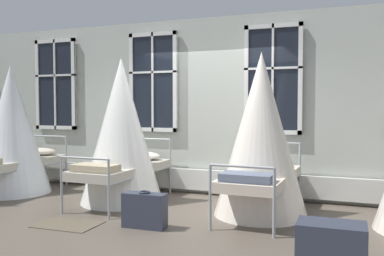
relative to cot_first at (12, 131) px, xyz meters
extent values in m
plane|color=brown|center=(3.30, -0.02, -1.10)|extent=(20.14, 20.14, 0.00)
cube|color=#B2B7AD|center=(3.30, 1.25, 0.43)|extent=(11.07, 0.10, 3.07)
cube|color=black|center=(0.04, 1.14, 0.87)|extent=(0.95, 0.02, 1.79)
cube|color=silver|center=(0.04, 1.14, 0.01)|extent=(0.95, 0.06, 0.07)
cube|color=silver|center=(0.04, 1.14, 1.74)|extent=(0.95, 0.06, 0.07)
cube|color=silver|center=(-0.40, 1.14, 0.87)|extent=(0.07, 0.06, 1.79)
cube|color=silver|center=(0.48, 1.14, 0.87)|extent=(0.07, 0.06, 1.79)
cube|color=silver|center=(0.04, 1.14, 0.87)|extent=(0.04, 0.06, 1.79)
cube|color=silver|center=(0.04, 1.14, 1.05)|extent=(0.95, 0.06, 0.04)
cube|color=black|center=(2.21, 1.14, 0.87)|extent=(0.95, 0.02, 1.79)
cube|color=silver|center=(2.21, 1.14, 0.01)|extent=(0.95, 0.06, 0.07)
cube|color=silver|center=(2.21, 1.14, 1.74)|extent=(0.95, 0.06, 0.07)
cube|color=silver|center=(1.77, 1.14, 0.87)|extent=(0.07, 0.06, 1.79)
cube|color=silver|center=(2.66, 1.14, 0.87)|extent=(0.07, 0.06, 1.79)
cube|color=silver|center=(2.21, 1.14, 0.87)|extent=(0.04, 0.06, 1.79)
cube|color=silver|center=(2.21, 1.14, 1.05)|extent=(0.95, 0.06, 0.04)
cube|color=black|center=(4.39, 1.14, 0.87)|extent=(0.95, 0.02, 1.79)
cube|color=silver|center=(4.39, 1.14, 0.01)|extent=(0.95, 0.06, 0.07)
cube|color=silver|center=(4.39, 1.14, 1.74)|extent=(0.95, 0.06, 0.07)
cube|color=silver|center=(3.95, 1.14, 0.87)|extent=(0.07, 0.06, 1.79)
cube|color=silver|center=(4.83, 1.14, 0.87)|extent=(0.07, 0.06, 1.79)
cube|color=silver|center=(4.39, 1.14, 0.87)|extent=(0.04, 0.06, 1.79)
cube|color=silver|center=(4.39, 1.14, 1.05)|extent=(0.95, 0.06, 0.04)
cube|color=silver|center=(3.30, 1.12, -0.85)|extent=(7.13, 0.10, 0.36)
cylinder|color=#9EA3A8|center=(-0.39, 0.98, -0.63)|extent=(0.04, 0.04, 0.95)
cylinder|color=#9EA3A8|center=(0.40, 0.97, -0.63)|extent=(0.04, 0.04, 0.95)
cylinder|color=#9EA3A8|center=(0.40, 0.00, -0.64)|extent=(0.04, 1.95, 0.03)
cylinder|color=#9EA3A8|center=(0.01, 0.97, -0.16)|extent=(0.79, 0.04, 0.03)
cube|color=#B7B2A3|center=(0.00, 0.00, -0.57)|extent=(0.82, 1.98, 0.13)
ellipsoid|color=beige|center=(0.00, 0.73, -0.44)|extent=(0.61, 0.40, 0.14)
cone|color=white|center=(0.00, 0.00, 0.04)|extent=(1.31, 1.31, 2.28)
cylinder|color=#9EA3A8|center=(1.80, 1.06, -0.63)|extent=(0.04, 0.04, 0.95)
cylinder|color=#9EA3A8|center=(2.59, 1.04, -0.63)|extent=(0.04, 0.04, 0.95)
cylinder|color=#9EA3A8|center=(1.77, -0.90, -0.69)|extent=(0.04, 0.04, 0.82)
cylinder|color=#9EA3A8|center=(2.56, -0.91, -0.69)|extent=(0.04, 0.04, 0.82)
cylinder|color=#9EA3A8|center=(1.79, 0.08, -0.64)|extent=(0.06, 1.95, 0.03)
cylinder|color=#9EA3A8|center=(2.58, 0.07, -0.64)|extent=(0.06, 1.95, 0.03)
cylinder|color=#9EA3A8|center=(2.20, 1.05, -0.16)|extent=(0.79, 0.04, 0.03)
cylinder|color=#9EA3A8|center=(2.17, -0.90, -0.29)|extent=(0.79, 0.04, 0.03)
cube|color=#B7B2A3|center=(2.18, 0.07, -0.57)|extent=(0.84, 1.99, 0.13)
ellipsoid|color=silver|center=(2.19, 0.81, -0.44)|extent=(0.62, 0.41, 0.14)
cube|color=tan|center=(2.17, -0.64, -0.46)|extent=(0.66, 0.37, 0.10)
cone|color=white|center=(2.18, 0.07, 0.05)|extent=(1.31, 1.31, 2.31)
cylinder|color=#9EA3A8|center=(4.06, 1.05, -0.63)|extent=(0.04, 0.04, 0.95)
cylinder|color=#9EA3A8|center=(4.85, 1.03, -0.63)|extent=(0.04, 0.04, 0.95)
cylinder|color=#9EA3A8|center=(4.01, -0.90, -0.69)|extent=(0.04, 0.04, 0.82)
cylinder|color=#9EA3A8|center=(4.81, -0.92, -0.69)|extent=(0.04, 0.04, 0.82)
cylinder|color=#9EA3A8|center=(4.04, 0.07, -0.64)|extent=(0.08, 1.95, 0.03)
cylinder|color=#9EA3A8|center=(4.83, 0.05, -0.64)|extent=(0.08, 1.95, 0.03)
cylinder|color=#9EA3A8|center=(4.46, 1.04, -0.16)|extent=(0.79, 0.05, 0.03)
cylinder|color=#9EA3A8|center=(4.41, -0.91, -0.29)|extent=(0.79, 0.05, 0.03)
cube|color=beige|center=(4.43, 0.06, -0.57)|extent=(0.86, 1.99, 0.13)
ellipsoid|color=silver|center=(4.45, 0.80, -0.44)|extent=(0.62, 0.41, 0.14)
cube|color=slate|center=(4.42, -0.65, -0.46)|extent=(0.66, 0.38, 0.10)
cone|color=silver|center=(4.43, 0.06, 0.04)|extent=(1.31, 1.31, 2.29)
cube|color=brown|center=(2.21, -1.34, -1.10)|extent=(0.82, 0.58, 0.01)
cube|color=#2D3342|center=(3.21, -1.10, -0.88)|extent=(0.57, 0.22, 0.44)
cube|color=tan|center=(3.20, -0.99, -0.88)|extent=(0.50, 0.03, 0.03)
torus|color=#2D3342|center=(3.21, -1.10, -0.65)|extent=(0.15, 0.15, 0.02)
cube|color=#2D3342|center=(5.48, -1.61, -0.89)|extent=(0.65, 0.41, 0.42)
camera|label=1|loc=(5.70, -5.83, 0.43)|focal=39.82mm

